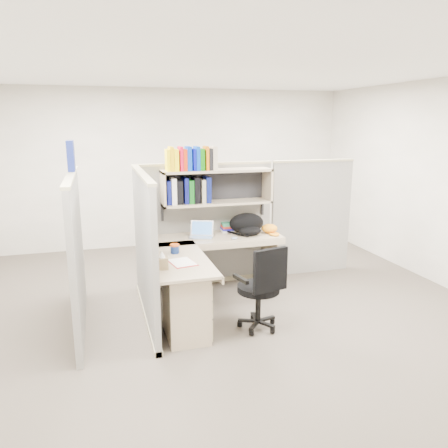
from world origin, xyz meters
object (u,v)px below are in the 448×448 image
object	(u,v)px
laptop	(201,230)
desk	(196,285)
task_chair	(260,301)
snack_canister	(175,248)
backpack	(248,224)

from	to	relation	value
laptop	desk	bearing A→B (deg)	-85.50
task_chair	snack_canister	bearing A→B (deg)	141.46
backpack	snack_canister	xyz separation A→B (m)	(-1.05, -0.56, -0.08)
desk	snack_canister	size ratio (longest dim) A/B	16.94
task_chair	laptop	bearing A→B (deg)	106.67
desk	task_chair	xyz separation A→B (m)	(0.61, -0.34, -0.11)
desk	backpack	bearing A→B (deg)	43.51
desk	laptop	world-z (taller)	laptop
desk	snack_canister	xyz separation A→B (m)	(-0.17, 0.28, 0.34)
desk	task_chair	distance (m)	0.71
snack_canister	desk	bearing A→B (deg)	-58.75
backpack	task_chair	world-z (taller)	backpack
backpack	desk	bearing A→B (deg)	-149.04
snack_canister	backpack	bearing A→B (deg)	27.99
backpack	task_chair	distance (m)	1.32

